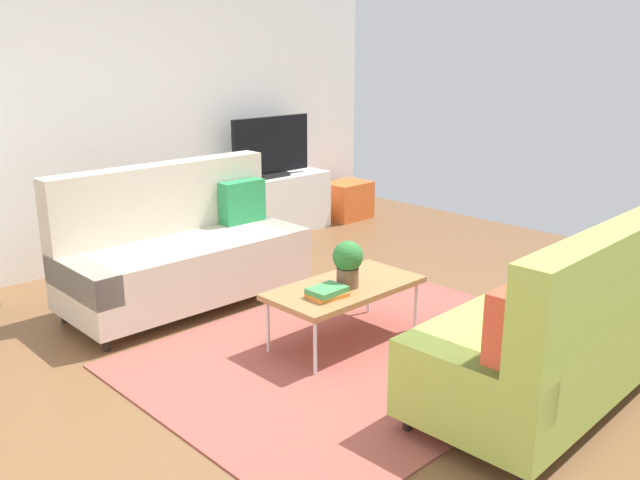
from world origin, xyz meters
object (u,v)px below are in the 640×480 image
at_px(storage_trunk, 348,200).
at_px(table_book_0, 327,295).
at_px(couch_beige, 182,250).
at_px(bottle_0, 241,172).
at_px(tv, 271,148).
at_px(vase_0, 224,176).
at_px(bottle_1, 250,173).
at_px(couch_green, 560,331).
at_px(coffee_table, 345,289).
at_px(potted_plant, 348,262).
at_px(tv_console, 271,205).

xyz_separation_m(storage_trunk, table_book_0, (-2.79, -2.49, 0.21)).
height_order(couch_beige, table_book_0, couch_beige).
xyz_separation_m(table_book_0, bottle_0, (1.27, 2.55, 0.31)).
bearing_deg(bottle_0, tv, 2.72).
height_order(vase_0, bottle_1, bottle_1).
xyz_separation_m(couch_green, storage_trunk, (2.26, 3.84, -0.23)).
bearing_deg(coffee_table, vase_0, 71.35).
bearing_deg(potted_plant, bottle_1, 65.47).
distance_m(tv, table_book_0, 3.12).
height_order(tv, table_book_0, tv).
bearing_deg(tv_console, bottle_0, -174.58).
bearing_deg(bottle_1, coffee_table, -114.64).
height_order(coffee_table, bottle_0, bottle_0).
relative_size(tv_console, bottle_0, 6.80).
xyz_separation_m(couch_beige, couch_green, (0.67, -2.84, 0.01)).
height_order(tv_console, bottle_0, bottle_0).
height_order(coffee_table, tv_console, tv_console).
distance_m(storage_trunk, bottle_1, 1.50).
bearing_deg(vase_0, tv_console, -4.93).
bearing_deg(tv_console, couch_beige, -149.08).
height_order(table_book_0, bottle_0, bottle_0).
relative_size(tv, table_book_0, 4.17).
xyz_separation_m(tv_console, bottle_0, (-0.42, -0.04, 0.42)).
xyz_separation_m(table_book_0, vase_0, (1.11, 2.64, 0.28)).
distance_m(couch_beige, coffee_table, 1.47).
bearing_deg(bottle_0, couch_beige, -143.15).
bearing_deg(table_book_0, vase_0, 67.21).
bearing_deg(couch_beige, potted_plant, 105.00).
bearing_deg(coffee_table, potted_plant, -105.35).
bearing_deg(couch_green, storage_trunk, 57.87).
height_order(couch_beige, tv, tv).
distance_m(coffee_table, table_book_0, 0.26).
distance_m(couch_beige, tv, 2.19).
relative_size(storage_trunk, potted_plant, 1.61).
bearing_deg(tv_console, tv, -90.00).
height_order(couch_green, vase_0, couch_green).
bearing_deg(tv, couch_beige, -149.54).
distance_m(couch_beige, bottle_0, 1.79).
height_order(tv, vase_0, tv).
distance_m(tv_console, storage_trunk, 1.11).
bearing_deg(table_book_0, coffee_table, 16.75).
bearing_deg(vase_0, bottle_0, -29.57).
xyz_separation_m(table_book_0, bottle_1, (1.38, 2.55, 0.29)).
relative_size(tv_console, bottle_1, 8.09).
xyz_separation_m(couch_beige, bottle_0, (1.41, 1.06, 0.30)).
bearing_deg(storage_trunk, bottle_1, 177.56).
height_order(storage_trunk, potted_plant, potted_plant).
distance_m(tv_console, bottle_1, 0.51).
bearing_deg(vase_0, table_book_0, -112.79).
bearing_deg(vase_0, tv, -6.88).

